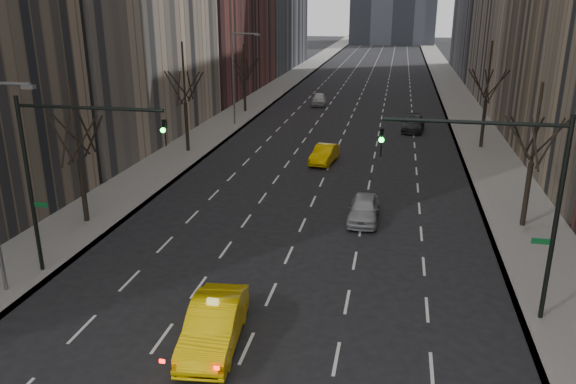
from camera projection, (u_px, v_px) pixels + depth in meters
The scene contains 15 objects.
sidewalk_left at pixel (277, 89), 80.03m from camera, with size 4.50×320.00×0.15m, color slate.
sidewalk_right at pixel (454, 94), 75.59m from camera, with size 4.50×320.00×0.15m, color slate.
tree_lw_b at pixel (80, 159), 30.50m from camera, with size 3.36×3.50×7.82m.
tree_lw_c at pixel (185, 104), 45.26m from camera, with size 3.36×3.50×8.74m.
tree_lw_d at pixel (244, 80), 62.14m from camera, with size 3.36×3.50×7.36m.
tree_rw_b at pixel (531, 163), 29.86m from camera, with size 3.36×3.50×7.82m.
tree_rw_c at pixel (486, 101), 46.48m from camera, with size 3.36×3.50×8.74m.
traffic_mast_left at pixel (61, 160), 23.83m from camera, with size 6.69×0.39×8.00m.
traffic_mast_right at pixel (512, 185), 20.52m from camera, with size 6.69×0.39×8.00m.
streetlight_far at pixel (236, 69), 54.76m from camera, with size 2.83×0.22×9.00m.
taxi_sedan at pixel (214, 325), 20.19m from camera, with size 1.75×5.01×1.65m, color yellow.
silver_sedan_ahead at pixel (364, 209), 31.79m from camera, with size 1.67×4.16×1.42m, color #9DA0A5.
far_taxi at pixel (325, 154), 43.31m from camera, with size 1.45×4.17×1.37m, color #FFC505.
far_suv_grey at pixel (413, 124), 54.05m from camera, with size 1.94×4.77×1.39m, color #29292D.
far_car_white at pixel (319, 99), 67.51m from camera, with size 1.67×4.16×1.42m, color #BCBCBC.
Camera 1 is at (4.79, -8.73, 11.85)m, focal length 35.00 mm.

